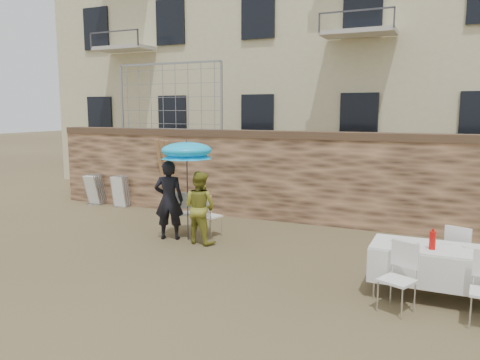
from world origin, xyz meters
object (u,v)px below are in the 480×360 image
at_px(table_chair_front_left, 397,278).
at_px(chair_stack_left, 99,188).
at_px(man_suit, 169,200).
at_px(couple_chair_left, 183,212).
at_px(umbrella, 187,153).
at_px(table_chair_back, 461,254).
at_px(soda_bottle, 432,240).
at_px(couple_chair_right, 210,215).
at_px(woman_dress, 200,207).
at_px(chair_stack_right, 123,190).
at_px(banquet_table, 447,251).

xyz_separation_m(table_chair_front_left, chair_stack_left, (-8.87, 4.26, -0.02)).
relative_size(man_suit, couple_chair_left, 1.77).
bearing_deg(umbrella, table_chair_back, -4.44).
bearing_deg(soda_bottle, table_chair_front_left, -123.69).
bearing_deg(umbrella, soda_bottle, -15.62).
bearing_deg(table_chair_back, soda_bottle, 86.58).
relative_size(table_chair_front_left, chair_stack_left, 1.04).
xyz_separation_m(man_suit, couple_chair_right, (0.70, 0.55, -0.37)).
distance_m(woman_dress, umbrella, 1.16).
height_order(table_chair_back, chair_stack_right, table_chair_back).
distance_m(couple_chair_right, table_chair_front_left, 4.81).
relative_size(umbrella, chair_stack_right, 2.14).
relative_size(couple_chair_right, chair_stack_left, 1.04).
relative_size(man_suit, table_chair_front_left, 1.77).
xyz_separation_m(woman_dress, chair_stack_right, (-3.87, 2.40, -0.29)).
height_order(woman_dress, table_chair_back, woman_dress).
height_order(woman_dress, table_chair_front_left, woman_dress).
height_order(banquet_table, table_chair_front_left, table_chair_front_left).
height_order(umbrella, table_chair_front_left, umbrella).
bearing_deg(man_suit, couple_chair_right, -163.73).
xyz_separation_m(soda_bottle, table_chair_back, (0.40, 0.95, -0.43)).
height_order(umbrella, couple_chair_right, umbrella).
relative_size(umbrella, banquet_table, 0.94).
bearing_deg(umbrella, woman_dress, -15.95).
bearing_deg(banquet_table, woman_dress, 166.75).
bearing_deg(umbrella, couple_chair_right, 56.31).
xyz_separation_m(man_suit, couple_chair_left, (0.00, 0.55, -0.37)).
distance_m(woman_dress, chair_stack_left, 5.34).
bearing_deg(soda_bottle, chair_stack_left, 158.48).
xyz_separation_m(soda_bottle, table_chair_front_left, (-0.40, -0.60, -0.43)).
relative_size(banquet_table, soda_bottle, 8.08).
xyz_separation_m(couple_chair_right, table_chair_back, (4.96, -0.86, 0.00)).
bearing_deg(chair_stack_left, chair_stack_right, 0.00).
relative_size(banquet_table, chair_stack_right, 2.28).
bearing_deg(couple_chair_left, banquet_table, 132.64).
bearing_deg(woman_dress, couple_chair_right, -76.75).
distance_m(couple_chair_left, chair_stack_right, 3.62).
height_order(soda_bottle, chair_stack_right, soda_bottle).
bearing_deg(chair_stack_right, couple_chair_left, -30.68).
distance_m(woman_dress, soda_bottle, 4.68).
distance_m(man_suit, chair_stack_right, 3.95).
bearing_deg(umbrella, chair_stack_right, 146.82).
bearing_deg(table_chair_back, chair_stack_right, 2.26).
bearing_deg(table_chair_back, chair_stack_left, 3.78).
bearing_deg(couple_chair_left, umbrella, 101.17).
relative_size(couple_chair_left, chair_stack_right, 1.04).
distance_m(woman_dress, couple_chair_right, 0.62).
distance_m(man_suit, table_chair_front_left, 5.22).
xyz_separation_m(woman_dress, soda_bottle, (4.51, -1.26, 0.15)).
height_order(umbrella, soda_bottle, umbrella).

